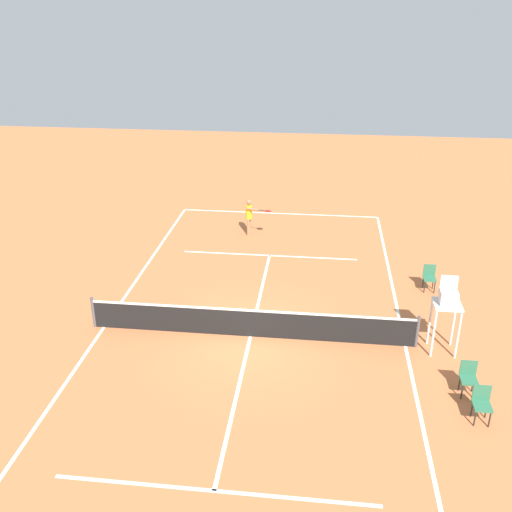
# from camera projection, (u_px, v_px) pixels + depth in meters

# --- Properties ---
(ground_plane) EXTENTS (60.00, 60.00, 0.00)m
(ground_plane) POSITION_uv_depth(u_px,v_px,m) (251.00, 336.00, 18.12)
(ground_plane) COLOR #C66B3D
(court_lines) EXTENTS (9.67, 22.92, 0.01)m
(court_lines) POSITION_uv_depth(u_px,v_px,m) (251.00, 336.00, 18.12)
(court_lines) COLOR white
(court_lines) RESTS_ON ground
(tennis_net) EXTENTS (10.27, 0.10, 1.07)m
(tennis_net) POSITION_uv_depth(u_px,v_px,m) (250.00, 323.00, 17.92)
(tennis_net) COLOR #4C4C51
(tennis_net) RESTS_ON ground
(player_serving) EXTENTS (1.21, 0.81, 1.65)m
(player_serving) POSITION_uv_depth(u_px,v_px,m) (250.00, 214.00, 25.49)
(player_serving) COLOR #9E704C
(player_serving) RESTS_ON ground
(tennis_ball) EXTENTS (0.07, 0.07, 0.07)m
(tennis_ball) POSITION_uv_depth(u_px,v_px,m) (272.00, 257.00, 23.62)
(tennis_ball) COLOR #CCE033
(tennis_ball) RESTS_ON ground
(umpire_chair) EXTENTS (0.80, 0.80, 2.41)m
(umpire_chair) POSITION_uv_depth(u_px,v_px,m) (447.00, 303.00, 16.76)
(umpire_chair) COLOR silver
(umpire_chair) RESTS_ON ground
(courtside_chair_near) EXTENTS (0.44, 0.46, 0.95)m
(courtside_chair_near) POSITION_uv_depth(u_px,v_px,m) (469.00, 377.00, 15.29)
(courtside_chair_near) COLOR #262626
(courtside_chair_near) RESTS_ON ground
(courtside_chair_mid) EXTENTS (0.44, 0.46, 0.95)m
(courtside_chair_mid) POSITION_uv_depth(u_px,v_px,m) (429.00, 277.00, 20.80)
(courtside_chair_mid) COLOR #262626
(courtside_chair_mid) RESTS_ON ground
(courtside_chair_far) EXTENTS (0.44, 0.46, 0.95)m
(courtside_chair_far) POSITION_uv_depth(u_px,v_px,m) (482.00, 403.00, 14.32)
(courtside_chair_far) COLOR #262626
(courtside_chair_far) RESTS_ON ground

